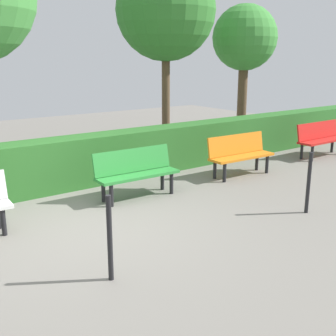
# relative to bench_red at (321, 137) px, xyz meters

# --- Properties ---
(ground_plane) EXTENTS (23.81, 23.81, 0.00)m
(ground_plane) POSITION_rel_bench_red_xyz_m (6.85, 0.63, -0.48)
(ground_plane) COLOR gray
(bench_red) EXTENTS (1.59, 0.47, 0.86)m
(bench_red) POSITION_rel_bench_red_xyz_m (0.00, 0.00, 0.00)
(bench_red) COLOR red
(bench_red) RESTS_ON ground_plane
(bench_orange) EXTENTS (1.54, 0.51, 0.86)m
(bench_orange) POSITION_rel_bench_red_xyz_m (2.95, 0.04, -0.00)
(bench_orange) COLOR orange
(bench_orange) RESTS_ON ground_plane
(bench_green) EXTENTS (1.54, 0.51, 0.86)m
(bench_green) POSITION_rel_bench_red_xyz_m (5.48, -0.03, -0.00)
(bench_green) COLOR #2D8C38
(bench_green) RESTS_ON ground_plane
(hedge_row) EXTENTS (19.81, 0.63, 0.96)m
(hedge_row) POSITION_rel_bench_red_xyz_m (5.62, -1.28, -0.00)
(hedge_row) COLOR #2D6B28
(hedge_row) RESTS_ON ground_plane
(tree_near) EXTENTS (1.90, 1.90, 3.96)m
(tree_near) POSITION_rel_bench_red_xyz_m (-0.16, -2.93, 2.47)
(tree_near) COLOR brown
(tree_near) RESTS_ON ground_plane
(tree_mid) EXTENTS (2.54, 2.54, 4.87)m
(tree_mid) POSITION_rel_bench_red_xyz_m (2.67, -2.99, 3.10)
(tree_mid) COLOR brown
(tree_mid) RESTS_ON ground_plane
(railing_post_mid) EXTENTS (0.06, 0.06, 1.00)m
(railing_post_mid) POSITION_rel_bench_red_xyz_m (3.71, 2.29, 0.02)
(railing_post_mid) COLOR black
(railing_post_mid) RESTS_ON ground_plane
(railing_post_far) EXTENTS (0.06, 0.06, 1.00)m
(railing_post_far) POSITION_rel_bench_red_xyz_m (7.28, 2.29, 0.02)
(railing_post_far) COLOR black
(railing_post_far) RESTS_ON ground_plane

